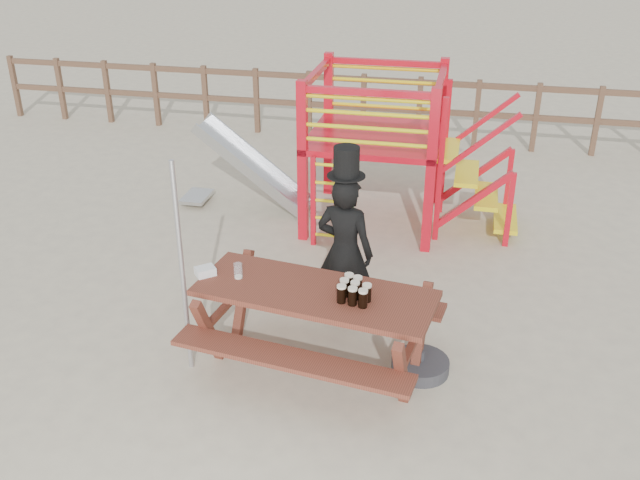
{
  "coord_description": "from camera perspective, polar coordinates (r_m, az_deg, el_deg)",
  "views": [
    {
      "loc": [
        1.42,
        -5.39,
        4.18
      ],
      "look_at": [
        0.06,
        0.8,
        1.02
      ],
      "focal_mm": 40.0,
      "sensor_mm": 36.0,
      "label": 1
    }
  ],
  "objects": [
    {
      "name": "picnic_table",
      "position": [
        6.71,
        -0.41,
        -6.38
      ],
      "size": [
        2.39,
        1.82,
        0.85
      ],
      "rotation": [
        0.0,
        0.0,
        -0.14
      ],
      "color": "brown",
      "rests_on": "ground"
    },
    {
      "name": "metal_pole",
      "position": [
        6.56,
        -10.97,
        -2.42
      ],
      "size": [
        0.05,
        0.05,
        2.12
      ],
      "primitive_type": "cylinder",
      "color": "#B2B2B7",
      "rests_on": "ground"
    },
    {
      "name": "parasol_base",
      "position": [
        6.98,
        8.02,
        -9.91
      ],
      "size": [
        0.55,
        0.55,
        0.23
      ],
      "color": "#333338",
      "rests_on": "ground"
    },
    {
      "name": "ground",
      "position": [
        6.97,
        -1.94,
        -10.36
      ],
      "size": [
        60.0,
        60.0,
        0.0
      ],
      "primitive_type": "plane",
      "color": "beige",
      "rests_on": "ground"
    },
    {
      "name": "back_fence",
      "position": [
        12.94,
        5.72,
        10.96
      ],
      "size": [
        15.09,
        0.09,
        1.2
      ],
      "color": "brown",
      "rests_on": "ground"
    },
    {
      "name": "man_with_hat",
      "position": [
        7.24,
        2.01,
        -0.65
      ],
      "size": [
        0.67,
        0.51,
        1.96
      ],
      "rotation": [
        0.0,
        0.0,
        2.93
      ],
      "color": "black",
      "rests_on": "ground"
    },
    {
      "name": "playground_fort",
      "position": [
        9.58,
        3.96,
        7.54
      ],
      "size": [
        4.71,
        1.84,
        2.1
      ],
      "color": "red",
      "rests_on": "ground"
    },
    {
      "name": "paper_bag",
      "position": [
        6.86,
        -9.17,
        -2.48
      ],
      "size": [
        0.23,
        0.22,
        0.08
      ],
      "primitive_type": "cube",
      "rotation": [
        0.0,
        0.0,
        0.71
      ],
      "color": "white",
      "rests_on": "picnic_table"
    },
    {
      "name": "empty_glasses",
      "position": [
        6.76,
        -6.56,
        -2.51
      ],
      "size": [
        0.08,
        0.08,
        0.15
      ],
      "color": "silver",
      "rests_on": "picnic_table"
    },
    {
      "name": "stout_pints",
      "position": [
        6.38,
        2.71,
        -4.07
      ],
      "size": [
        0.3,
        0.34,
        0.17
      ],
      "color": "black",
      "rests_on": "picnic_table"
    }
  ]
}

